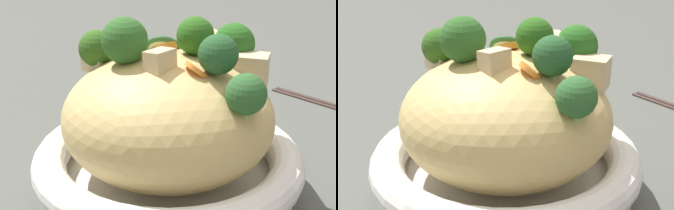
% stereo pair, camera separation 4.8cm
% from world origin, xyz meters
% --- Properties ---
extents(ground_plane, '(3.00, 3.00, 0.00)m').
position_xyz_m(ground_plane, '(0.00, 0.00, 0.00)').
color(ground_plane, '#4B4E49').
extents(serving_bowl, '(0.27, 0.27, 0.05)m').
position_xyz_m(serving_bowl, '(0.00, 0.00, 0.03)').
color(serving_bowl, white).
rests_on(serving_bowl, ground_plane).
extents(noodle_heap, '(0.21, 0.21, 0.12)m').
position_xyz_m(noodle_heap, '(0.00, 0.00, 0.08)').
color(noodle_heap, tan).
rests_on(noodle_heap, serving_bowl).
extents(broccoli_florets, '(0.21, 0.16, 0.08)m').
position_xyz_m(broccoli_florets, '(0.01, 0.01, 0.15)').
color(broccoli_florets, '#9EBC7A').
rests_on(broccoli_florets, serving_bowl).
extents(carrot_coins, '(0.09, 0.08, 0.02)m').
position_xyz_m(carrot_coins, '(0.01, 0.03, 0.14)').
color(carrot_coins, orange).
rests_on(carrot_coins, serving_bowl).
extents(zucchini_slices, '(0.14, 0.07, 0.04)m').
position_xyz_m(zucchini_slices, '(-0.01, 0.05, 0.13)').
color(zucchini_slices, beige).
rests_on(zucchini_slices, serving_bowl).
extents(chicken_chunks, '(0.16, 0.12, 0.05)m').
position_xyz_m(chicken_chunks, '(0.01, 0.03, 0.13)').
color(chicken_chunks, '#CFB48B').
rests_on(chicken_chunks, serving_bowl).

